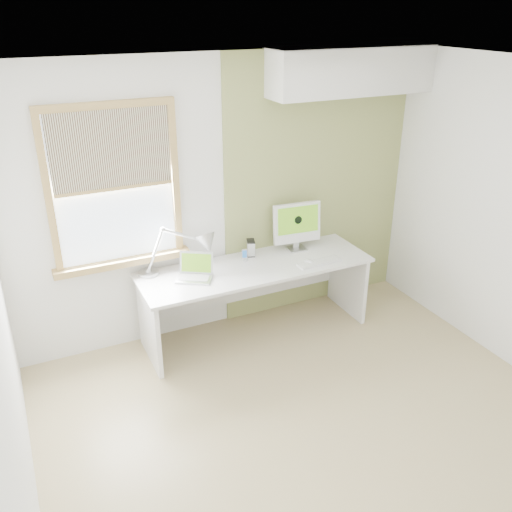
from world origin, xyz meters
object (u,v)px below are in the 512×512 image
laptop (195,272)px  imac (297,224)px  desk_lamp (196,247)px  desk (253,282)px  external_drive (251,248)px

laptop → imac: imac is taller
desk_lamp → imac: (1.06, 0.04, 0.03)m
desk_lamp → imac: bearing=2.2°
laptop → desk: bearing=3.9°
desk_lamp → external_drive: size_ratio=4.91×
desk → imac: size_ratio=4.51×
desk_lamp → laptop: (-0.06, -0.12, -0.18)m
laptop → imac: 1.15m
desk → desk_lamp: 0.68m
desk → external_drive: 0.33m
desk → laptop: (-0.59, -0.04, 0.25)m
desk → imac: bearing=13.2°
desk → imac: (0.53, 0.13, 0.46)m
desk_lamp → imac: size_ratio=1.55×
desk_lamp → laptop: 0.23m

